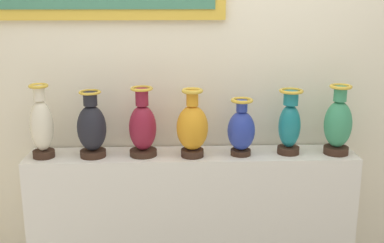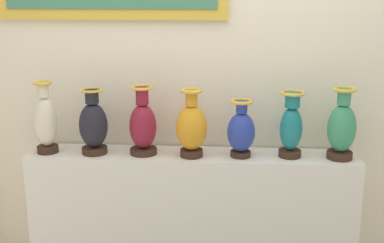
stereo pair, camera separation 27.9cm
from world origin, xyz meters
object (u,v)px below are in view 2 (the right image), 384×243
(vase_burgundy, at_px, (143,126))
(vase_jade, at_px, (342,128))
(vase_ivory, at_px, (46,121))
(vase_amber, at_px, (191,127))
(vase_cobalt, at_px, (241,131))
(vase_teal, at_px, (291,127))
(vase_onyx, at_px, (93,125))

(vase_burgundy, distance_m, vase_jade, 1.11)
(vase_ivory, relative_size, vase_burgundy, 1.06)
(vase_amber, distance_m, vase_cobalt, 0.28)
(vase_teal, height_order, vase_jade, vase_jade)
(vase_onyx, height_order, vase_jade, vase_jade)
(vase_ivory, distance_m, vase_cobalt, 1.12)
(vase_onyx, xyz_separation_m, vase_amber, (0.56, -0.02, 0.00))
(vase_onyx, distance_m, vase_amber, 0.56)
(vase_ivory, height_order, vase_burgundy, vase_ivory)
(vase_ivory, relative_size, vase_amber, 1.07)
(vase_teal, distance_m, vase_jade, 0.28)
(vase_ivory, bearing_deg, vase_burgundy, 1.09)
(vase_burgundy, distance_m, vase_teal, 0.84)
(vase_cobalt, bearing_deg, vase_burgundy, 178.75)
(vase_amber, bearing_deg, vase_jade, 1.00)
(vase_cobalt, distance_m, vase_jade, 0.55)
(vase_onyx, distance_m, vase_teal, 1.12)
(vase_burgundy, bearing_deg, vase_amber, -5.56)
(vase_cobalt, bearing_deg, vase_ivory, 179.92)
(vase_ivory, height_order, vase_amber, vase_ivory)
(vase_burgundy, bearing_deg, vase_cobalt, -1.25)
(vase_onyx, distance_m, vase_cobalt, 0.84)
(vase_cobalt, height_order, vase_teal, vase_teal)
(vase_cobalt, bearing_deg, vase_amber, -176.98)
(vase_teal, bearing_deg, vase_ivory, -179.48)
(vase_teal, bearing_deg, vase_amber, -177.01)
(vase_ivory, bearing_deg, vase_onyx, 0.21)
(vase_ivory, xyz_separation_m, vase_cobalt, (1.12, -0.00, -0.04))
(vase_burgundy, xyz_separation_m, vase_jade, (1.11, -0.01, 0.01))
(vase_amber, bearing_deg, vase_ivory, 178.88)
(vase_teal, bearing_deg, vase_jade, -3.04)
(vase_amber, relative_size, vase_teal, 1.03)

